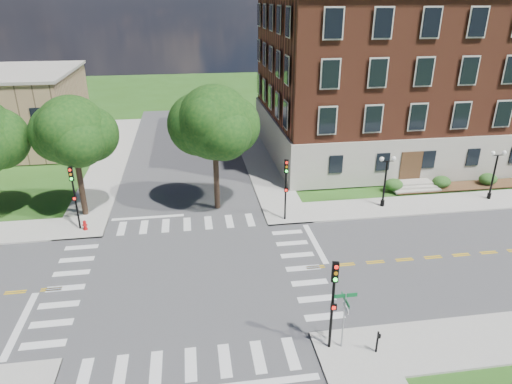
{
  "coord_description": "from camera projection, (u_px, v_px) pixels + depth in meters",
  "views": [
    {
      "loc": [
        0.58,
        -23.86,
        15.88
      ],
      "look_at": [
        4.96,
        5.19,
        3.2
      ],
      "focal_mm": 32.0,
      "sensor_mm": 36.0,
      "label": 1
    }
  ],
  "objects": [
    {
      "name": "tree_d",
      "position": [
        214.0,
        123.0,
        34.17
      ],
      "size": [
        5.68,
        5.68,
        9.87
      ],
      "color": "black",
      "rests_on": "ground"
    },
    {
      "name": "traffic_signal_se",
      "position": [
        333.0,
        295.0,
        21.04
      ],
      "size": [
        0.36,
        0.42,
        4.8
      ],
      "color": "black",
      "rests_on": "ground"
    },
    {
      "name": "fire_hydrant",
      "position": [
        85.0,
        225.0,
        33.25
      ],
      "size": [
        0.35,
        0.35,
        0.75
      ],
      "color": "#AB0D0E",
      "rests_on": "ground"
    },
    {
      "name": "sidewalk_nw",
      "position": [
        8.0,
        193.0,
        39.71
      ],
      "size": [
        34.0,
        34.0,
        0.12
      ],
      "color": "#9E9B93",
      "rests_on": "ground"
    },
    {
      "name": "crosswalk_east",
      "position": [
        303.0,
        268.0,
        28.86
      ],
      "size": [
        2.2,
        10.2,
        0.02
      ],
      "primitive_type": null,
      "color": "silver",
      "rests_on": "ground"
    },
    {
      "name": "shrub_row",
      "position": [
        487.0,
        186.0,
        41.38
      ],
      "size": [
        18.0,
        2.0,
        1.3
      ],
      "primitive_type": null,
      "color": "#224918",
      "rests_on": "ground"
    },
    {
      "name": "sidewalk_ne",
      "position": [
        347.0,
        174.0,
        43.92
      ],
      "size": [
        34.0,
        34.0,
        0.12
      ],
      "color": "#9E9B93",
      "rests_on": "ground"
    },
    {
      "name": "twin_lamp_east",
      "position": [
        494.0,
        172.0,
        37.57
      ],
      "size": [
        1.36,
        0.36,
        4.23
      ],
      "color": "black",
      "rests_on": "ground"
    },
    {
      "name": "main_building",
      "position": [
        411.0,
        74.0,
        47.83
      ],
      "size": [
        30.6,
        22.4,
        16.5
      ],
      "color": "#A69F93",
      "rests_on": "ground"
    },
    {
      "name": "stop_bar_east",
      "position": [
        315.0,
        243.0,
        31.81
      ],
      "size": [
        0.4,
        5.5,
        0.0
      ],
      "primitive_type": "cube",
      "color": "silver",
      "rests_on": "ground"
    },
    {
      "name": "road_ew",
      "position": [
        189.0,
        278.0,
        27.88
      ],
      "size": [
        90.0,
        12.0,
        0.01
      ],
      "primitive_type": "cube",
      "color": "#3D3D3F",
      "rests_on": "ground"
    },
    {
      "name": "twin_lamp_west",
      "position": [
        385.0,
        178.0,
        36.22
      ],
      "size": [
        1.36,
        0.36,
        4.23
      ],
      "color": "black",
      "rests_on": "ground"
    },
    {
      "name": "tree_c",
      "position": [
        72.0,
        131.0,
        33.16
      ],
      "size": [
        5.19,
        5.19,
        9.3
      ],
      "color": "black",
      "rests_on": "ground"
    },
    {
      "name": "push_button_post",
      "position": [
        378.0,
        341.0,
        21.65
      ],
      "size": [
        0.14,
        0.21,
        1.2
      ],
      "color": "black",
      "rests_on": "ground"
    },
    {
      "name": "road_ns",
      "position": [
        189.0,
        278.0,
        27.88
      ],
      "size": [
        12.0,
        90.0,
        0.01
      ],
      "primitive_type": "cube",
      "color": "#3D3D3F",
      "rests_on": "ground"
    },
    {
      "name": "traffic_signal_nw",
      "position": [
        74.0,
        190.0,
        32.36
      ],
      "size": [
        0.34,
        0.38,
        4.8
      ],
      "color": "black",
      "rests_on": "ground"
    },
    {
      "name": "ground",
      "position": [
        189.0,
        278.0,
        27.88
      ],
      "size": [
        160.0,
        160.0,
        0.0
      ],
      "primitive_type": "plane",
      "color": "#295217",
      "rests_on": "ground"
    },
    {
      "name": "street_sign_pole",
      "position": [
        345.0,
        310.0,
        21.41
      ],
      "size": [
        1.1,
        1.1,
        3.1
      ],
      "color": "gray",
      "rests_on": "ground"
    },
    {
      "name": "traffic_signal_ne",
      "position": [
        286.0,
        182.0,
        33.75
      ],
      "size": [
        0.36,
        0.42,
        4.8
      ],
      "color": "black",
      "rests_on": "ground"
    }
  ]
}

